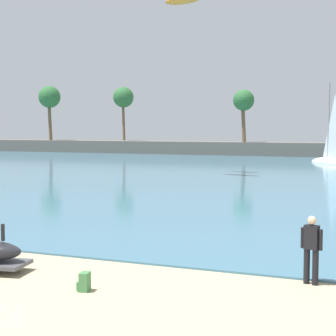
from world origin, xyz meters
name	(u,v)px	position (x,y,z in m)	size (l,w,h in m)	color
sea	(287,160)	(0.00, 56.70, 0.03)	(220.00, 99.47, 0.06)	teal
palm_headland	(327,134)	(3.43, 66.32, 2.95)	(100.90, 6.63, 13.02)	#605B54
person_at_waterline	(311,248)	(8.97, 6.72, 0.89)	(0.53, 0.28, 1.67)	black
backpack_near_kite	(84,282)	(4.16, 4.22, 0.21)	(0.31, 0.33, 0.44)	#47844C
sailboat_near_shore	(330,156)	(5.21, 52.21, 0.86)	(5.28, 5.93, 8.89)	white
kite_aloft_low_near_shore	(183,0)	(-3.75, 32.52, 13.15)	(3.22, 1.09, 0.45)	orange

